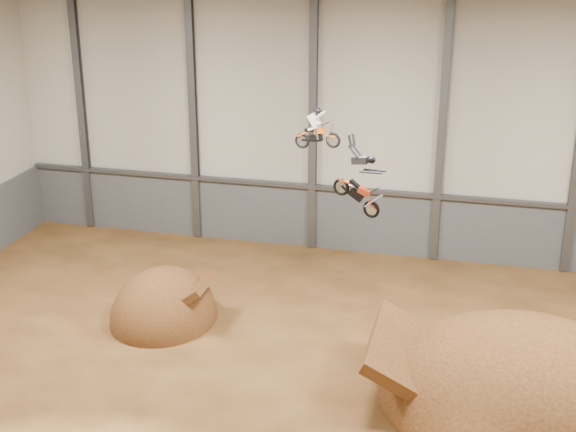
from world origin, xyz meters
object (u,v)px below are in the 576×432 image
object	(u,v)px
landing_ramp	(522,404)
fmx_rider_b	(353,174)
takeoff_ramp	(164,319)
fmx_rider_a	(319,126)

from	to	relation	value
landing_ramp	fmx_rider_b	size ratio (longest dim) A/B	4.03
landing_ramp	fmx_rider_b	world-z (taller)	fmx_rider_b
takeoff_ramp	fmx_rider_a	size ratio (longest dim) A/B	2.68
landing_ramp	fmx_rider_a	xyz separation A→B (m)	(-8.89, 4.50, 9.06)
fmx_rider_b	fmx_rider_a	bearing A→B (deg)	134.73
takeoff_ramp	landing_ramp	distance (m)	15.98
takeoff_ramp	fmx_rider_a	distance (m)	11.39
landing_ramp	fmx_rider_b	distance (m)	10.82
fmx_rider_a	takeoff_ramp	bearing A→B (deg)	-157.02
landing_ramp	fmx_rider_a	bearing A→B (deg)	153.15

